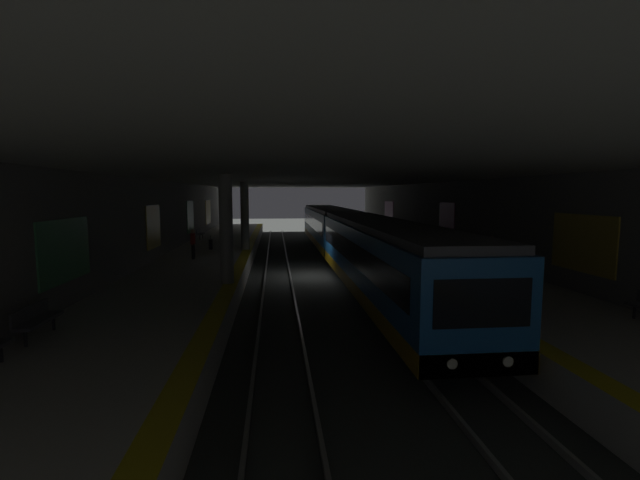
{
  "coord_description": "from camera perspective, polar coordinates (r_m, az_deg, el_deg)",
  "views": [
    {
      "loc": [
        -24.83,
        2.31,
        4.8
      ],
      "look_at": [
        3.21,
        -0.6,
        1.79
      ],
      "focal_mm": 24.3,
      "sensor_mm": 36.0,
      "label": 1
    }
  ],
  "objects": [
    {
      "name": "suitcase_rolling",
      "position": [
        30.3,
        -14.2,
        -0.58
      ],
      "size": [
        0.34,
        0.2,
        0.95
      ],
      "color": "black",
      "rests_on": "platform_right"
    },
    {
      "name": "wall_right",
      "position": [
        25.97,
        -21.86,
        1.24
      ],
      "size": [
        60.0,
        0.56,
        5.6
      ],
      "color": "slate",
      "rests_on": "ground"
    },
    {
      "name": "platform_right",
      "position": [
        25.55,
        -15.42,
        -3.76
      ],
      "size": [
        60.0,
        5.3,
        1.06
      ],
      "color": "beige",
      "rests_on": "ground"
    },
    {
      "name": "bench_right_mid",
      "position": [
        13.62,
        -33.32,
        -8.62
      ],
      "size": [
        1.7,
        0.47,
        0.86
      ],
      "color": "#262628",
      "rests_on": "platform_right"
    },
    {
      "name": "platform_left",
      "position": [
        26.7,
        13.55,
        -3.29
      ],
      "size": [
        60.0,
        5.3,
        1.06
      ],
      "color": "beige",
      "rests_on": "ground"
    },
    {
      "name": "bench_right_far",
      "position": [
        37.25,
        -15.52,
        0.9
      ],
      "size": [
        1.7,
        0.47,
        0.86
      ],
      "color": "#262628",
      "rests_on": "platform_right"
    },
    {
      "name": "wall_left",
      "position": [
        27.57,
        19.35,
        1.59
      ],
      "size": [
        60.0,
        0.56,
        5.6
      ],
      "color": "slate",
      "rests_on": "ground"
    },
    {
      "name": "bench_left_mid",
      "position": [
        37.23,
        11.04,
        1.01
      ],
      "size": [
        1.7,
        0.47,
        0.86
      ],
      "color": "#262628",
      "rests_on": "platform_left"
    },
    {
      "name": "backpack_on_floor",
      "position": [
        34.84,
        7.62,
        0.19
      ],
      "size": [
        0.3,
        0.2,
        0.4
      ],
      "color": "#1E512D",
      "rests_on": "platform_left"
    },
    {
      "name": "ground_plane",
      "position": [
        25.39,
        -0.6,
        -4.8
      ],
      "size": [
        120.0,
        120.0,
        0.0
      ],
      "primitive_type": "plane",
      "color": "#383A38"
    },
    {
      "name": "track_left",
      "position": [
        25.67,
        4.31,
        -4.52
      ],
      "size": [
        60.0,
        1.53,
        0.16
      ],
      "color": "gray",
      "rests_on": "ground"
    },
    {
      "name": "trash_bin",
      "position": [
        20.79,
        23.31,
        -3.61
      ],
      "size": [
        0.44,
        0.44,
        0.85
      ],
      "color": "#595B5E",
      "rests_on": "platform_left"
    },
    {
      "name": "person_waiting_near",
      "position": [
        23.43,
        21.65,
        -1.35
      ],
      "size": [
        0.6,
        0.22,
        1.64
      ],
      "color": "#303030",
      "rests_on": "platform_left"
    },
    {
      "name": "pillar_far",
      "position": [
        29.61,
        -9.88,
        3.15
      ],
      "size": [
        0.56,
        0.56,
        4.55
      ],
      "color": "gray",
      "rests_on": "platform_right"
    },
    {
      "name": "metro_train",
      "position": [
        27.8,
        3.44,
        0.35
      ],
      "size": [
        36.87,
        2.83,
        3.49
      ],
      "color": "#19569E",
      "rests_on": "track_left"
    },
    {
      "name": "track_right",
      "position": [
        25.27,
        -5.59,
        -4.7
      ],
      "size": [
        60.0,
        1.53,
        0.16
      ],
      "color": "gray",
      "rests_on": "ground"
    },
    {
      "name": "ceiling_slab",
      "position": [
        24.95,
        -0.62,
        8.39
      ],
      "size": [
        60.0,
        19.4,
        0.4
      ],
      "color": "beige",
      "rests_on": "wall_left"
    },
    {
      "name": "person_walking_mid",
      "position": [
        26.01,
        -16.38,
        -0.35
      ],
      "size": [
        0.6,
        0.24,
        1.73
      ],
      "color": "black",
      "rests_on": "platform_right"
    },
    {
      "name": "pillar_near",
      "position": [
        18.46,
        -12.26,
        1.37
      ],
      "size": [
        0.56,
        0.56,
        4.55
      ],
      "color": "gray",
      "rests_on": "platform_right"
    }
  ]
}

